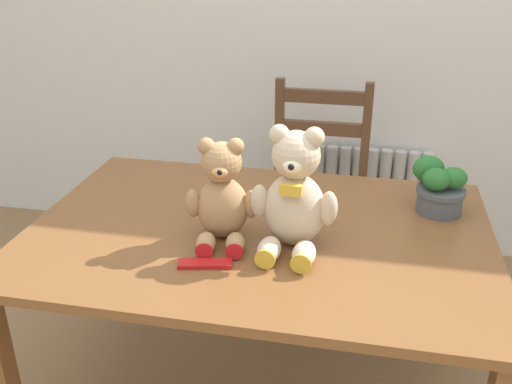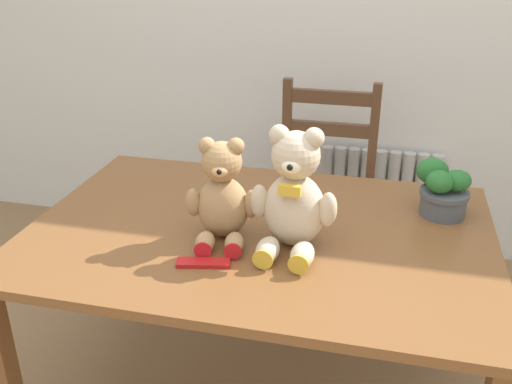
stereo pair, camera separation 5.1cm
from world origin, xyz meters
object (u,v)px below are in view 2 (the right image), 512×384
teddy_bear_left (222,197)px  teddy_bear_right (294,197)px  potted_plant (442,191)px  wooden_chair_behind (323,193)px  chocolate_bar (203,263)px

teddy_bear_left → teddy_bear_right: 0.22m
teddy_bear_left → teddy_bear_right: (0.21, -0.00, 0.02)m
potted_plant → teddy_bear_right: bearing=-143.7°
wooden_chair_behind → teddy_bear_right: size_ratio=2.60×
wooden_chair_behind → chocolate_bar: wooden_chair_behind is taller
wooden_chair_behind → teddy_bear_right: (0.01, -0.90, 0.39)m
teddy_bear_left → potted_plant: 0.72m
teddy_bear_left → potted_plant: bearing=-164.0°
chocolate_bar → wooden_chair_behind: bearing=78.9°
wooden_chair_behind → potted_plant: 0.80m
wooden_chair_behind → teddy_bear_left: (-0.20, -0.90, 0.37)m
teddy_bear_right → wooden_chair_behind: bearing=-87.1°
teddy_bear_left → chocolate_bar: teddy_bear_left is taller
teddy_bear_left → chocolate_bar: (-0.01, -0.17, -0.13)m
teddy_bear_left → chocolate_bar: 0.21m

